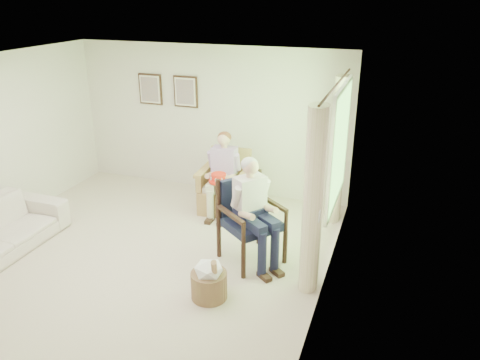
{
  "coord_description": "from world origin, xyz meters",
  "views": [
    {
      "loc": [
        3.15,
        -4.7,
        3.44
      ],
      "look_at": [
        1.22,
        0.83,
        1.05
      ],
      "focal_mm": 35.0,
      "sensor_mm": 36.0,
      "label": 1
    }
  ],
  "objects_px": {
    "wicker_armchair": "(226,191)",
    "wood_armchair": "(254,216)",
    "person_wicker": "(223,169)",
    "hatbox": "(209,279)",
    "person_dark": "(250,205)",
    "red_hat": "(219,179)"
  },
  "relations": [
    {
      "from": "person_wicker",
      "to": "hatbox",
      "type": "bearing_deg",
      "value": -75.63
    },
    {
      "from": "person_wicker",
      "to": "person_dark",
      "type": "bearing_deg",
      "value": -58.8
    },
    {
      "from": "person_wicker",
      "to": "hatbox",
      "type": "xyz_separation_m",
      "value": [
        0.69,
        -2.23,
        -0.52
      ]
    },
    {
      "from": "wood_armchair",
      "to": "person_wicker",
      "type": "relative_size",
      "value": 0.84
    },
    {
      "from": "person_wicker",
      "to": "person_dark",
      "type": "relative_size",
      "value": 0.92
    },
    {
      "from": "wicker_armchair",
      "to": "red_hat",
      "type": "bearing_deg",
      "value": -90.64
    },
    {
      "from": "person_wicker",
      "to": "person_dark",
      "type": "height_order",
      "value": "person_dark"
    },
    {
      "from": "wicker_armchair",
      "to": "red_hat",
      "type": "distance_m",
      "value": 0.5
    },
    {
      "from": "wicker_armchair",
      "to": "wood_armchair",
      "type": "xyz_separation_m",
      "value": [
        0.9,
        -1.29,
        0.3
      ]
    },
    {
      "from": "wood_armchair",
      "to": "red_hat",
      "type": "distance_m",
      "value": 1.3
    },
    {
      "from": "person_wicker",
      "to": "hatbox",
      "type": "distance_m",
      "value": 2.39
    },
    {
      "from": "red_hat",
      "to": "hatbox",
      "type": "height_order",
      "value": "red_hat"
    },
    {
      "from": "wood_armchair",
      "to": "hatbox",
      "type": "relative_size",
      "value": 1.75
    },
    {
      "from": "person_dark",
      "to": "red_hat",
      "type": "xyz_separation_m",
      "value": [
        -0.89,
        1.13,
        -0.18
      ]
    },
    {
      "from": "person_dark",
      "to": "red_hat",
      "type": "height_order",
      "value": "person_dark"
    },
    {
      "from": "hatbox",
      "to": "person_dark",
      "type": "bearing_deg",
      "value": 76.56
    },
    {
      "from": "wood_armchair",
      "to": "hatbox",
      "type": "xyz_separation_m",
      "value": [
        -0.21,
        -1.08,
        -0.36
      ]
    },
    {
      "from": "person_wicker",
      "to": "person_dark",
      "type": "distance_m",
      "value": 1.62
    },
    {
      "from": "wicker_armchair",
      "to": "person_dark",
      "type": "xyz_separation_m",
      "value": [
        0.9,
        -1.47,
        0.55
      ]
    },
    {
      "from": "person_dark",
      "to": "wicker_armchair",
      "type": "bearing_deg",
      "value": 69.7
    },
    {
      "from": "red_hat",
      "to": "hatbox",
      "type": "xyz_separation_m",
      "value": [
        0.67,
        -2.03,
        -0.43
      ]
    },
    {
      "from": "wood_armchair",
      "to": "red_hat",
      "type": "relative_size",
      "value": 3.57
    }
  ]
}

